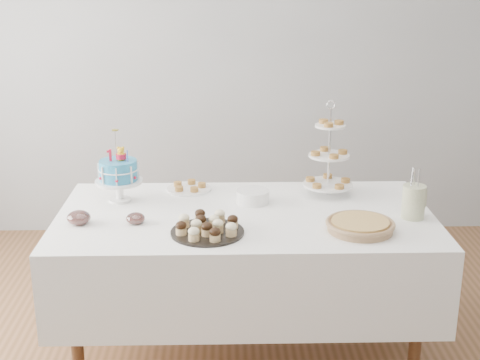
{
  "coord_description": "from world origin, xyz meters",
  "views": [
    {
      "loc": [
        -0.1,
        -2.9,
        1.98
      ],
      "look_at": [
        -0.03,
        0.3,
        0.95
      ],
      "focal_mm": 50.0,
      "sensor_mm": 36.0,
      "label": 1
    }
  ],
  "objects_px": {
    "birthday_cake": "(119,182)",
    "table": "(245,254)",
    "pastry_plate": "(189,187)",
    "utensil_pitcher": "(414,200)",
    "jam_bowl_a": "(79,218)",
    "jam_bowl_b": "(136,219)",
    "cupcake_tray": "(207,226)",
    "pie": "(360,225)",
    "plate_stack": "(253,196)",
    "tiered_stand": "(329,156)"
  },
  "relations": [
    {
      "from": "jam_bowl_a",
      "to": "utensil_pitcher",
      "type": "relative_size",
      "value": 0.44
    },
    {
      "from": "birthday_cake",
      "to": "jam_bowl_a",
      "type": "xyz_separation_m",
      "value": [
        -0.15,
        -0.33,
        -0.07
      ]
    },
    {
      "from": "pastry_plate",
      "to": "jam_bowl_b",
      "type": "relative_size",
      "value": 2.71
    },
    {
      "from": "birthday_cake",
      "to": "cupcake_tray",
      "type": "bearing_deg",
      "value": -46.65
    },
    {
      "from": "jam_bowl_b",
      "to": "utensil_pitcher",
      "type": "height_order",
      "value": "utensil_pitcher"
    },
    {
      "from": "birthday_cake",
      "to": "pastry_plate",
      "type": "xyz_separation_m",
      "value": [
        0.36,
        0.18,
        -0.09
      ]
    },
    {
      "from": "pie",
      "to": "plate_stack",
      "type": "bearing_deg",
      "value": 140.23
    },
    {
      "from": "table",
      "to": "pie",
      "type": "bearing_deg",
      "value": -24.73
    },
    {
      "from": "pastry_plate",
      "to": "pie",
      "type": "bearing_deg",
      "value": -36.56
    },
    {
      "from": "jam_bowl_b",
      "to": "utensil_pitcher",
      "type": "bearing_deg",
      "value": 1.89
    },
    {
      "from": "birthday_cake",
      "to": "tiered_stand",
      "type": "relative_size",
      "value": 0.73
    },
    {
      "from": "pie",
      "to": "utensil_pitcher",
      "type": "height_order",
      "value": "utensil_pitcher"
    },
    {
      "from": "table",
      "to": "birthday_cake",
      "type": "relative_size",
      "value": 4.93
    },
    {
      "from": "cupcake_tray",
      "to": "jam_bowl_a",
      "type": "bearing_deg",
      "value": 167.97
    },
    {
      "from": "plate_stack",
      "to": "birthday_cake",
      "type": "bearing_deg",
      "value": 176.87
    },
    {
      "from": "pie",
      "to": "birthday_cake",
      "type": "bearing_deg",
      "value": 159.51
    },
    {
      "from": "tiered_stand",
      "to": "jam_bowl_b",
      "type": "distance_m",
      "value": 1.11
    },
    {
      "from": "pastry_plate",
      "to": "jam_bowl_a",
      "type": "relative_size",
      "value": 2.18
    },
    {
      "from": "pastry_plate",
      "to": "utensil_pitcher",
      "type": "height_order",
      "value": "utensil_pitcher"
    },
    {
      "from": "birthday_cake",
      "to": "jam_bowl_a",
      "type": "height_order",
      "value": "birthday_cake"
    },
    {
      "from": "plate_stack",
      "to": "jam_bowl_a",
      "type": "distance_m",
      "value": 0.91
    },
    {
      "from": "birthday_cake",
      "to": "table",
      "type": "bearing_deg",
      "value": -19.4
    },
    {
      "from": "cupcake_tray",
      "to": "utensil_pitcher",
      "type": "relative_size",
      "value": 1.35
    },
    {
      "from": "plate_stack",
      "to": "jam_bowl_b",
      "type": "xyz_separation_m",
      "value": [
        -0.59,
        -0.29,
        -0.01
      ]
    },
    {
      "from": "table",
      "to": "utensil_pitcher",
      "type": "height_order",
      "value": "utensil_pitcher"
    },
    {
      "from": "jam_bowl_a",
      "to": "utensil_pitcher",
      "type": "bearing_deg",
      "value": 1.58
    },
    {
      "from": "table",
      "to": "tiered_stand",
      "type": "height_order",
      "value": "tiered_stand"
    },
    {
      "from": "birthday_cake",
      "to": "cupcake_tray",
      "type": "distance_m",
      "value": 0.67
    },
    {
      "from": "pastry_plate",
      "to": "utensil_pitcher",
      "type": "distance_m",
      "value": 1.24
    },
    {
      "from": "jam_bowl_a",
      "to": "plate_stack",
      "type": "bearing_deg",
      "value": 18.6
    },
    {
      "from": "utensil_pitcher",
      "to": "table",
      "type": "bearing_deg",
      "value": 172.04
    },
    {
      "from": "table",
      "to": "utensil_pitcher",
      "type": "distance_m",
      "value": 0.9
    },
    {
      "from": "tiered_stand",
      "to": "utensil_pitcher",
      "type": "relative_size",
      "value": 2.04
    },
    {
      "from": "pie",
      "to": "jam_bowl_b",
      "type": "xyz_separation_m",
      "value": [
        -1.09,
        0.12,
        -0.0
      ]
    },
    {
      "from": "cupcake_tray",
      "to": "jam_bowl_b",
      "type": "distance_m",
      "value": 0.38
    },
    {
      "from": "cupcake_tray",
      "to": "plate_stack",
      "type": "bearing_deg",
      "value": 61.29
    },
    {
      "from": "birthday_cake",
      "to": "utensil_pitcher",
      "type": "bearing_deg",
      "value": -13.24
    },
    {
      "from": "table",
      "to": "cupcake_tray",
      "type": "bearing_deg",
      "value": -125.44
    },
    {
      "from": "birthday_cake",
      "to": "jam_bowl_b",
      "type": "xyz_separation_m",
      "value": [
        0.12,
        -0.33,
        -0.08
      ]
    },
    {
      "from": "plate_stack",
      "to": "jam_bowl_b",
      "type": "distance_m",
      "value": 0.66
    },
    {
      "from": "tiered_stand",
      "to": "plate_stack",
      "type": "distance_m",
      "value": 0.48
    },
    {
      "from": "jam_bowl_a",
      "to": "jam_bowl_b",
      "type": "bearing_deg",
      "value": 0.04
    },
    {
      "from": "birthday_cake",
      "to": "jam_bowl_a",
      "type": "relative_size",
      "value": 3.37
    },
    {
      "from": "pastry_plate",
      "to": "jam_bowl_b",
      "type": "bearing_deg",
      "value": -115.07
    },
    {
      "from": "cupcake_tray",
      "to": "tiered_stand",
      "type": "distance_m",
      "value": 0.87
    },
    {
      "from": "pie",
      "to": "jam_bowl_b",
      "type": "bearing_deg",
      "value": 173.61
    },
    {
      "from": "jam_bowl_a",
      "to": "tiered_stand",
      "type": "bearing_deg",
      "value": 17.82
    },
    {
      "from": "birthday_cake",
      "to": "plate_stack",
      "type": "height_order",
      "value": "birthday_cake"
    },
    {
      "from": "jam_bowl_b",
      "to": "birthday_cake",
      "type": "bearing_deg",
      "value": 110.65
    },
    {
      "from": "jam_bowl_a",
      "to": "jam_bowl_b",
      "type": "height_order",
      "value": "jam_bowl_a"
    }
  ]
}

